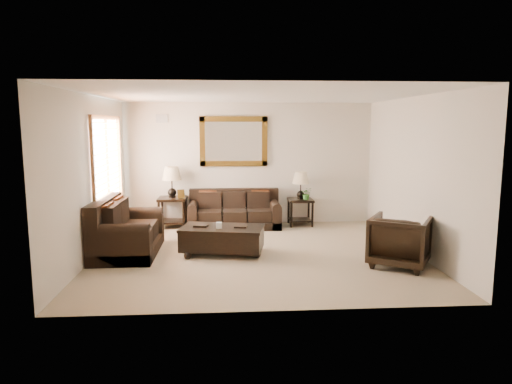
{
  "coord_description": "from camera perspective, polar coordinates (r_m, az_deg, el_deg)",
  "views": [
    {
      "loc": [
        -0.53,
        -7.68,
        2.21
      ],
      "look_at": [
        0.03,
        0.6,
        0.99
      ],
      "focal_mm": 32.0,
      "sensor_mm": 36.0,
      "label": 1
    }
  ],
  "objects": [
    {
      "name": "air_vent",
      "position": [
        10.25,
        -11.7,
        8.99
      ],
      "size": [
        0.25,
        0.02,
        0.18
      ],
      "primitive_type": "cube",
      "color": "#999999",
      "rests_on": "room"
    },
    {
      "name": "end_table_right",
      "position": [
        10.11,
        5.59,
        0.17
      ],
      "size": [
        0.54,
        0.54,
        1.19
      ],
      "color": "black",
      "rests_on": "room"
    },
    {
      "name": "loveseat",
      "position": [
        8.24,
        -16.14,
        -4.99
      ],
      "size": [
        1.01,
        1.7,
        0.96
      ],
      "rotation": [
        0.0,
        0.0,
        1.57
      ],
      "color": "black",
      "rests_on": "room"
    },
    {
      "name": "mirror",
      "position": [
        10.15,
        -2.82,
        6.33
      ],
      "size": [
        1.5,
        0.06,
        1.1
      ],
      "color": "#45240D",
      "rests_on": "room"
    },
    {
      "name": "sofa",
      "position": [
        9.97,
        -2.72,
        -2.72
      ],
      "size": [
        1.98,
        0.85,
        0.81
      ],
      "color": "black",
      "rests_on": "room"
    },
    {
      "name": "end_table_left",
      "position": [
        9.99,
        -10.44,
        0.5
      ],
      "size": [
        0.6,
        0.6,
        1.33
      ],
      "color": "black",
      "rests_on": "room"
    },
    {
      "name": "armchair",
      "position": [
        7.55,
        17.54,
        -5.57
      ],
      "size": [
        1.16,
        1.14,
        0.89
      ],
      "primitive_type": "imported",
      "rotation": [
        0.0,
        0.0,
        2.58
      ],
      "color": "black",
      "rests_on": "floor"
    },
    {
      "name": "window",
      "position": [
        8.87,
        -18.05,
        3.7
      ],
      "size": [
        0.07,
        1.96,
        1.66
      ],
      "color": "white",
      "rests_on": "room"
    },
    {
      "name": "potted_plant",
      "position": [
        10.04,
        6.34,
        -0.37
      ],
      "size": [
        0.28,
        0.3,
        0.21
      ],
      "primitive_type": "imported",
      "rotation": [
        0.0,
        0.0,
        -0.16
      ],
      "color": "#27541D",
      "rests_on": "end_table_right"
    },
    {
      "name": "room",
      "position": [
        7.74,
        0.08,
        2.0
      ],
      "size": [
        5.51,
        5.01,
        2.71
      ],
      "color": "#85735C",
      "rests_on": "ground"
    },
    {
      "name": "coffee_table",
      "position": [
        7.92,
        -4.23,
        -5.64
      ],
      "size": [
        1.52,
        1.01,
        0.59
      ],
      "rotation": [
        0.0,
        0.0,
        -0.19
      ],
      "color": "black",
      "rests_on": "room"
    }
  ]
}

